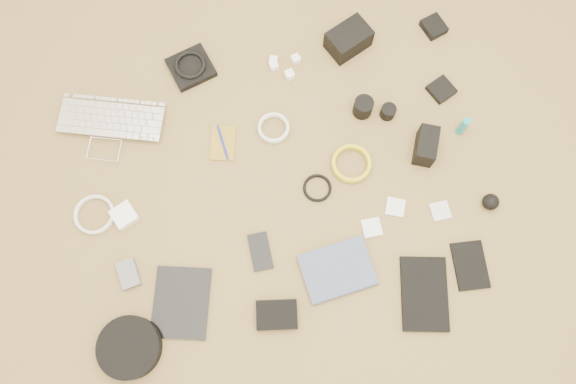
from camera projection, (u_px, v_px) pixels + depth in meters
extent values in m
cube|color=brown|center=(280.00, 189.00, 1.92)|extent=(4.00, 4.00, 0.04)
imported|color=silver|center=(109.00, 133.00, 1.94)|extent=(0.42, 0.35, 0.03)
cube|color=black|center=(191.00, 68.00, 2.01)|extent=(0.18, 0.17, 0.03)
torus|color=black|center=(190.00, 65.00, 1.99)|extent=(0.13, 0.13, 0.01)
cube|color=white|center=(273.00, 61.00, 2.02)|extent=(0.04, 0.04, 0.03)
cube|color=white|center=(274.00, 66.00, 2.01)|extent=(0.03, 0.03, 0.03)
cube|color=white|center=(296.00, 59.00, 2.02)|extent=(0.04, 0.04, 0.03)
cube|color=white|center=(289.00, 75.00, 2.00)|extent=(0.04, 0.04, 0.03)
cube|color=black|center=(348.00, 39.00, 2.01)|extent=(0.18, 0.15, 0.09)
cube|color=black|center=(434.00, 27.00, 2.05)|extent=(0.09, 0.10, 0.03)
cube|color=olive|center=(223.00, 143.00, 1.94)|extent=(0.11, 0.14, 0.01)
cylinder|color=#141FA5|center=(223.00, 142.00, 1.93)|extent=(0.02, 0.13, 0.01)
torus|color=silver|center=(274.00, 129.00, 1.95)|extent=(0.14, 0.14, 0.01)
cylinder|color=black|center=(363.00, 107.00, 1.94)|extent=(0.07, 0.07, 0.07)
cylinder|color=black|center=(388.00, 112.00, 1.95)|extent=(0.06, 0.06, 0.05)
cube|color=black|center=(441.00, 90.00, 1.99)|extent=(0.11, 0.11, 0.02)
cube|color=white|center=(124.00, 215.00, 1.86)|extent=(0.10, 0.10, 0.03)
torus|color=silver|center=(95.00, 215.00, 1.87)|extent=(0.15, 0.15, 0.01)
torus|color=black|center=(317.00, 188.00, 1.89)|extent=(0.12, 0.12, 0.01)
torus|color=gold|center=(351.00, 164.00, 1.91)|extent=(0.18, 0.18, 0.02)
cube|color=black|center=(426.00, 146.00, 1.89)|extent=(0.11, 0.14, 0.09)
cylinder|color=teal|center=(463.00, 126.00, 1.91)|extent=(0.03, 0.03, 0.09)
cube|color=slate|center=(129.00, 274.00, 1.80)|extent=(0.07, 0.10, 0.03)
cube|color=black|center=(181.00, 303.00, 1.79)|extent=(0.23, 0.27, 0.01)
cube|color=black|center=(260.00, 251.00, 1.83)|extent=(0.07, 0.12, 0.01)
cube|color=silver|center=(372.00, 228.00, 1.86)|extent=(0.06, 0.06, 0.01)
cube|color=silver|center=(395.00, 207.00, 1.88)|extent=(0.08, 0.08, 0.01)
cube|color=silver|center=(440.00, 211.00, 1.87)|extent=(0.06, 0.06, 0.01)
sphere|color=black|center=(491.00, 202.00, 1.86)|extent=(0.06, 0.06, 0.06)
cylinder|color=black|center=(129.00, 347.00, 1.73)|extent=(0.23, 0.23, 0.05)
cube|color=black|center=(277.00, 315.00, 1.77)|extent=(0.14, 0.11, 0.03)
imported|color=#414F6E|center=(346.00, 295.00, 1.79)|extent=(0.24, 0.19, 0.02)
cube|color=black|center=(424.00, 294.00, 1.79)|extent=(0.20, 0.26, 0.02)
cube|color=black|center=(470.00, 265.00, 1.82)|extent=(0.12, 0.17, 0.01)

